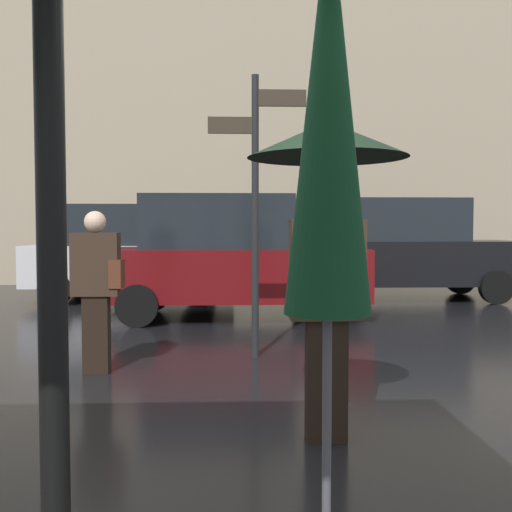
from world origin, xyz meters
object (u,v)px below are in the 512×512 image
Objects in this scene: folded_patio_umbrella_near at (328,143)px; parked_car_right at (131,252)px; street_signpost at (256,188)px; pedestrian_with_umbrella at (327,189)px; pedestrian_with_bag at (97,281)px; parked_car_distant at (406,249)px; parked_car_left at (227,257)px.

folded_patio_umbrella_near is 10.13m from parked_car_right.
street_signpost reaches higher than parked_car_right.
pedestrian_with_umbrella reaches higher than pedestrian_with_bag.
folded_patio_umbrella_near is at bearing 84.51° from parked_car_distant.
parked_car_left reaches higher than parked_car_right.
folded_patio_umbrella_near reaches higher than pedestrian_with_umbrella.
pedestrian_with_umbrella is 5.64m from parked_car_left.
folded_patio_umbrella_near is at bearing 34.63° from pedestrian_with_umbrella.
pedestrian_with_bag is at bearing 63.51° from parked_car_distant.
folded_patio_umbrella_near is at bearing 41.17° from pedestrian_with_bag.
folded_patio_umbrella_near reaches higher than parked_car_left.
parked_car_left is 1.05× the size of parked_car_right.
parked_car_left is 3.09m from street_signpost.
parked_car_right is at bearing 112.96° from street_signpost.
folded_patio_umbrella_near is 0.67× the size of parked_car_right.
pedestrian_with_bag is at bearing 114.74° from folded_patio_umbrella_near.
street_signpost is (1.60, 0.64, 0.97)m from pedestrian_with_bag.
parked_car_distant is (2.89, 7.96, -0.69)m from pedestrian_with_umbrella.
street_signpost is at bearing 71.17° from parked_car_distant.
street_signpost is (-0.11, 4.34, 0.13)m from folded_patio_umbrella_near.
parked_car_distant reaches higher than parked_car_right.
parked_car_left is at bearing 46.37° from parked_car_distant.
parked_car_left is 0.98× the size of parked_car_distant.
parked_car_distant reaches higher than pedestrian_with_bag.
parked_car_left is (-0.73, 5.54, -0.73)m from pedestrian_with_umbrella.
parked_car_distant is at bearing -156.38° from pedestrian_with_umbrella.
parked_car_distant is 6.33m from street_signpost.
pedestrian_with_umbrella is 2.90m from pedestrian_with_bag.
parked_car_right is (-0.72, 6.10, 0.04)m from pedestrian_with_bag.
folded_patio_umbrella_near reaches higher than parked_car_right.
folded_patio_umbrella_near is 4.16m from pedestrian_with_bag.
pedestrian_with_umbrella is 2.64m from street_signpost.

